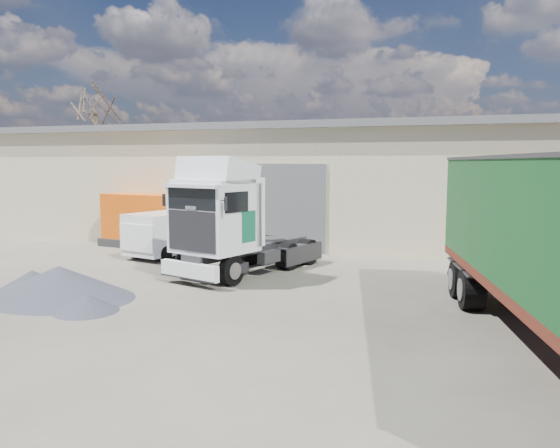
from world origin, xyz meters
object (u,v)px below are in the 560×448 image
(tractor_unit, at_px, (230,226))
(panel_van, at_px, (173,233))
(bare_tree, at_px, (95,97))
(orange_skip, at_px, (147,223))

(tractor_unit, xyz_separation_m, panel_van, (-3.73, 2.99, -0.72))
(bare_tree, xyz_separation_m, panel_van, (12.33, -12.07, -7.03))
(bare_tree, xyz_separation_m, orange_skip, (10.00, -10.20, -6.92))
(bare_tree, bearing_deg, panel_van, -44.39)
(bare_tree, distance_m, panel_van, 18.64)
(tractor_unit, height_order, panel_van, tractor_unit)
(tractor_unit, distance_m, panel_van, 4.84)
(tractor_unit, bearing_deg, orange_skip, 159.14)
(tractor_unit, relative_size, panel_van, 1.33)
(bare_tree, height_order, orange_skip, bare_tree)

